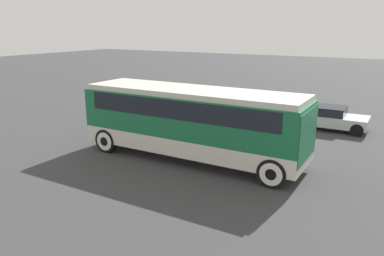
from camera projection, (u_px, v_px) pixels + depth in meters
name	position (u px, v px, depth m)	size (l,w,h in m)	color
ground_plane	(192.00, 158.00, 16.01)	(120.00, 120.00, 0.00)	#38383A
tour_bus	(194.00, 118.00, 15.49)	(9.54, 2.68, 3.00)	silver
parked_car_near	(326.00, 117.00, 20.56)	(4.25, 1.84, 1.26)	#BCBCC1
parked_car_mid	(218.00, 102.00, 24.53)	(4.43, 1.95, 1.34)	silver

